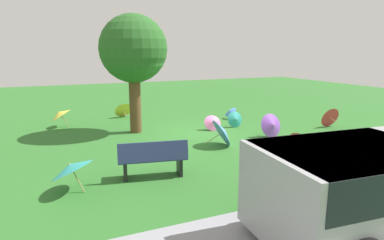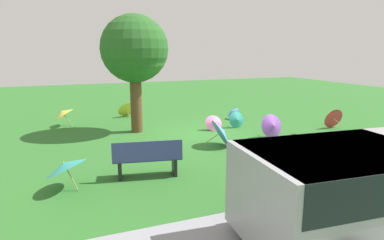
% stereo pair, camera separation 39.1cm
% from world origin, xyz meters
% --- Properties ---
extents(ground, '(40.00, 40.00, 0.00)m').
position_xyz_m(ground, '(0.00, 0.00, 0.00)').
color(ground, '#2D6B28').
extents(park_bench, '(1.66, 0.77, 0.90)m').
position_xyz_m(park_bench, '(2.49, 3.61, 0.47)').
color(park_bench, navy).
rests_on(park_bench, ground).
extents(shade_tree, '(2.38, 2.38, 4.18)m').
position_xyz_m(shade_tree, '(1.72, -0.95, 2.94)').
color(shade_tree, brown).
rests_on(shade_tree, ground).
extents(parasol_blue_0, '(0.91, 1.03, 0.90)m').
position_xyz_m(parasol_blue_0, '(-0.33, 1.89, 0.45)').
color(parasol_blue_0, tan).
rests_on(parasol_blue_0, ground).
extents(parasol_teal_0, '(1.23, 1.24, 0.80)m').
position_xyz_m(parasol_teal_0, '(4.28, 3.68, 0.54)').
color(parasol_teal_0, tan).
rests_on(parasol_teal_0, ground).
extents(parasol_red_0, '(0.81, 0.76, 0.78)m').
position_xyz_m(parasol_red_0, '(-5.39, 1.21, 0.39)').
color(parasol_red_0, tan).
rests_on(parasol_red_0, ground).
extents(parasol_yellow_0, '(0.86, 0.74, 0.72)m').
position_xyz_m(parasol_yellow_0, '(1.52, -3.96, 0.36)').
color(parasol_yellow_0, tan).
rests_on(parasol_yellow_0, ground).
extents(parasol_red_1, '(0.64, 0.77, 0.64)m').
position_xyz_m(parasol_red_1, '(-2.10, 3.33, 0.32)').
color(parasol_red_1, tan).
rests_on(parasol_red_1, ground).
extents(parasol_purple_0, '(0.85, 0.74, 0.83)m').
position_xyz_m(parasol_purple_0, '(-2.37, 1.64, 0.42)').
color(parasol_purple_0, tan).
rests_on(parasol_purple_0, ground).
extents(parasol_blue_2, '(0.57, 0.61, 0.57)m').
position_xyz_m(parasol_blue_2, '(-2.62, -1.65, 0.34)').
color(parasol_blue_2, tan).
rests_on(parasol_blue_2, ground).
extents(parasol_yellow_1, '(1.00, 1.02, 0.82)m').
position_xyz_m(parasol_yellow_1, '(4.20, -2.90, 0.53)').
color(parasol_yellow_1, tan).
rests_on(parasol_yellow_1, ground).
extents(parasol_pink_0, '(0.70, 0.66, 0.60)m').
position_xyz_m(parasol_pink_0, '(-0.98, -0.06, 0.30)').
color(parasol_pink_0, tan).
rests_on(parasol_pink_0, ground).
extents(parasol_teal_2, '(0.63, 0.54, 0.64)m').
position_xyz_m(parasol_teal_2, '(-1.99, -0.14, 0.32)').
color(parasol_teal_2, tan).
rests_on(parasol_teal_2, ground).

